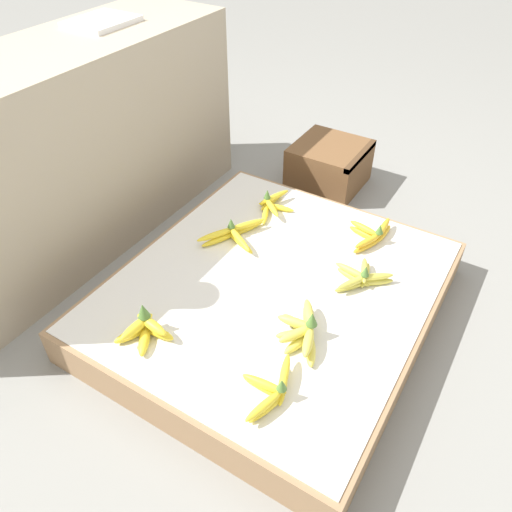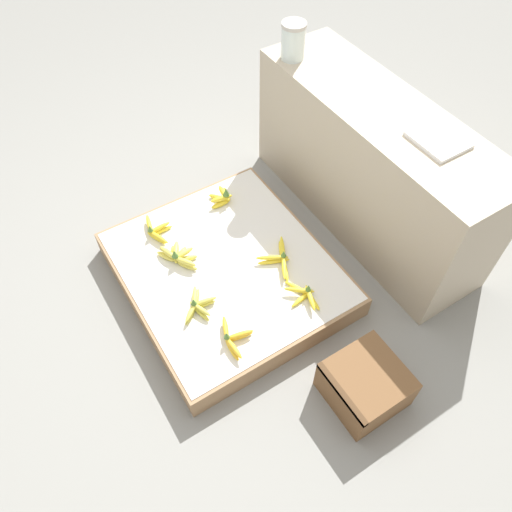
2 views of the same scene
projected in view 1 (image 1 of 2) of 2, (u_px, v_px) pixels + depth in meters
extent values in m
plane|color=gray|center=(273.00, 312.00, 1.71)|extent=(10.00, 10.00, 0.00)
cube|color=#997551|center=(273.00, 299.00, 1.67)|extent=(1.09, 0.97, 0.13)
cube|color=silver|center=(274.00, 284.00, 1.62)|extent=(1.06, 0.94, 0.00)
cube|color=tan|center=(69.00, 152.00, 1.82)|extent=(1.45, 0.44, 0.73)
cube|color=brown|center=(329.00, 165.00, 2.27)|extent=(0.31, 0.31, 0.20)
cube|color=#4E3520|center=(361.00, 156.00, 2.16)|extent=(0.31, 0.02, 0.02)
ellipsoid|color=yellow|center=(283.00, 385.00, 1.31)|extent=(0.13, 0.07, 0.02)
ellipsoid|color=yellow|center=(263.00, 387.00, 1.30)|extent=(0.03, 0.13, 0.02)
ellipsoid|color=yellow|center=(267.00, 407.00, 1.26)|extent=(0.13, 0.06, 0.02)
ellipsoid|color=yellow|center=(285.00, 373.00, 1.31)|extent=(0.13, 0.07, 0.02)
ellipsoid|color=yellow|center=(264.00, 384.00, 1.28)|extent=(0.03, 0.13, 0.02)
ellipsoid|color=yellow|center=(264.00, 406.00, 1.23)|extent=(0.13, 0.06, 0.02)
cone|color=#4C7533|center=(282.00, 384.00, 1.25)|extent=(0.03, 0.03, 0.04)
ellipsoid|color=#DBCC4C|center=(308.00, 318.00, 1.48)|extent=(0.11, 0.09, 0.03)
ellipsoid|color=#DBCC4C|center=(297.00, 324.00, 1.47)|extent=(0.05, 0.12, 0.03)
ellipsoid|color=#DBCC4C|center=(295.00, 335.00, 1.44)|extent=(0.09, 0.11, 0.03)
ellipsoid|color=#DBCC4C|center=(298.00, 343.00, 1.41)|extent=(0.12, 0.06, 0.03)
ellipsoid|color=#DBCC4C|center=(311.00, 351.00, 1.39)|extent=(0.11, 0.08, 0.03)
ellipsoid|color=#DBCC4C|center=(309.00, 313.00, 1.46)|extent=(0.11, 0.09, 0.03)
ellipsoid|color=#DBCC4C|center=(296.00, 322.00, 1.43)|extent=(0.04, 0.11, 0.03)
ellipsoid|color=#DBCC4C|center=(296.00, 334.00, 1.40)|extent=(0.11, 0.08, 0.03)
ellipsoid|color=#DBCC4C|center=(308.00, 342.00, 1.38)|extent=(0.12, 0.06, 0.03)
cone|color=#4C7533|center=(312.00, 319.00, 1.40)|extent=(0.03, 0.03, 0.04)
ellipsoid|color=gold|center=(375.00, 282.00, 1.61)|extent=(0.09, 0.11, 0.02)
ellipsoid|color=gold|center=(365.00, 275.00, 1.63)|extent=(0.13, 0.05, 0.02)
ellipsoid|color=gold|center=(353.00, 277.00, 1.63)|extent=(0.05, 0.13, 0.02)
ellipsoid|color=gold|center=(352.00, 286.00, 1.59)|extent=(0.11, 0.09, 0.02)
ellipsoid|color=gold|center=(375.00, 277.00, 1.59)|extent=(0.10, 0.11, 0.02)
ellipsoid|color=gold|center=(364.00, 270.00, 1.62)|extent=(0.12, 0.07, 0.02)
ellipsoid|color=gold|center=(352.00, 271.00, 1.61)|extent=(0.04, 0.13, 0.02)
ellipsoid|color=gold|center=(353.00, 282.00, 1.58)|extent=(0.12, 0.08, 0.02)
cone|color=#4C7533|center=(366.00, 271.00, 1.57)|extent=(0.03, 0.03, 0.04)
ellipsoid|color=gold|center=(383.00, 234.00, 1.80)|extent=(0.12, 0.03, 0.02)
ellipsoid|color=gold|center=(364.00, 234.00, 1.80)|extent=(0.05, 0.13, 0.02)
ellipsoid|color=gold|center=(366.00, 246.00, 1.75)|extent=(0.12, 0.07, 0.02)
ellipsoid|color=gold|center=(384.00, 227.00, 1.79)|extent=(0.12, 0.03, 0.02)
ellipsoid|color=gold|center=(364.00, 228.00, 1.79)|extent=(0.05, 0.13, 0.02)
ellipsoid|color=gold|center=(368.00, 241.00, 1.73)|extent=(0.12, 0.07, 0.02)
cone|color=#4C7533|center=(380.00, 229.00, 1.74)|extent=(0.03, 0.03, 0.04)
ellipsoid|color=yellow|center=(134.00, 333.00, 1.44)|extent=(0.12, 0.07, 0.03)
ellipsoid|color=yellow|center=(144.00, 339.00, 1.42)|extent=(0.12, 0.09, 0.03)
ellipsoid|color=yellow|center=(156.00, 331.00, 1.44)|extent=(0.03, 0.12, 0.03)
ellipsoid|color=yellow|center=(137.00, 327.00, 1.42)|extent=(0.12, 0.04, 0.03)
ellipsoid|color=yellow|center=(152.00, 325.00, 1.42)|extent=(0.05, 0.12, 0.03)
cone|color=#4C7533|center=(143.00, 310.00, 1.41)|extent=(0.04, 0.04, 0.05)
ellipsoid|color=yellow|center=(221.00, 238.00, 1.78)|extent=(0.16, 0.09, 0.02)
ellipsoid|color=yellow|center=(239.00, 241.00, 1.77)|extent=(0.08, 0.16, 0.02)
ellipsoid|color=yellow|center=(244.00, 229.00, 1.82)|extent=(0.16, 0.09, 0.02)
ellipsoid|color=yellow|center=(218.00, 234.00, 1.76)|extent=(0.15, 0.10, 0.02)
ellipsoid|color=yellow|center=(238.00, 238.00, 1.75)|extent=(0.10, 0.15, 0.02)
ellipsoid|color=yellow|center=(244.00, 225.00, 1.80)|extent=(0.15, 0.10, 0.02)
cone|color=#4C7533|center=(231.00, 223.00, 1.77)|extent=(0.03, 0.03, 0.04)
ellipsoid|color=yellow|center=(266.00, 213.00, 1.90)|extent=(0.14, 0.08, 0.02)
ellipsoid|color=yellow|center=(276.00, 207.00, 1.93)|extent=(0.05, 0.15, 0.02)
ellipsoid|color=yellow|center=(272.00, 201.00, 1.96)|extent=(0.14, 0.03, 0.02)
ellipsoid|color=yellow|center=(271.00, 206.00, 1.90)|extent=(0.11, 0.13, 0.02)
ellipsoid|color=yellow|center=(274.00, 197.00, 1.94)|extent=(0.14, 0.07, 0.02)
cone|color=#4C7533|center=(267.00, 194.00, 1.91)|extent=(0.03, 0.03, 0.04)
cube|color=white|center=(102.00, 21.00, 1.79)|extent=(0.23, 0.20, 0.02)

